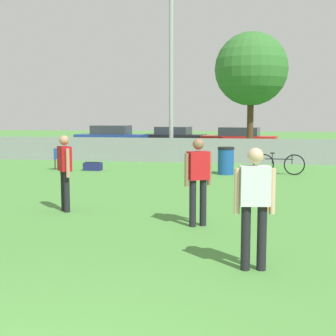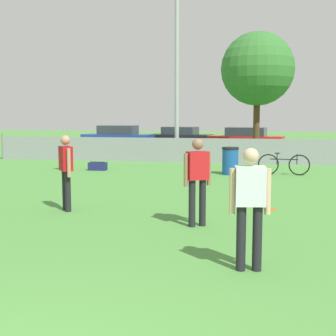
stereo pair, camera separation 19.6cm
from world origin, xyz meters
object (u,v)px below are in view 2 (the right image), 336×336
at_px(tree_near_pole, 258,69).
at_px(player_defender_red, 197,176).
at_px(player_thrower_red, 66,167).
at_px(parked_car_red, 246,139).
at_px(folding_chair_sideline, 65,157).
at_px(light_pole, 177,56).
at_px(frisbee_disc, 270,209).
at_px(player_receiver_white, 250,200).
at_px(parked_car_blue, 118,138).
at_px(trash_bin, 230,161).
at_px(gear_bag_sideline, 98,166).
at_px(parked_car_dark, 180,137).
at_px(bicycle_sideline, 284,164).

height_order(tree_near_pole, player_defender_red, tree_near_pole).
xyz_separation_m(player_thrower_red, parked_car_red, (3.29, 18.99, -0.30)).
relative_size(player_defender_red, folding_chair_sideline, 1.98).
bearing_deg(folding_chair_sideline, light_pole, -148.88).
bearing_deg(frisbee_disc, tree_near_pole, 92.08).
bearing_deg(player_receiver_white, folding_chair_sideline, 114.99).
bearing_deg(tree_near_pole, parked_car_blue, 152.98).
distance_m(trash_bin, gear_bag_sideline, 5.13).
relative_size(trash_bin, gear_bag_sideline, 1.46).
bearing_deg(player_receiver_white, gear_bag_sideline, 109.81).
distance_m(gear_bag_sideline, parked_car_dark, 13.62).
xyz_separation_m(parked_car_blue, parked_car_red, (7.97, 0.20, -0.04)).
bearing_deg(trash_bin, player_defender_red, -90.66).
bearing_deg(player_thrower_red, player_defender_red, 35.18).
bearing_deg(bicycle_sideline, tree_near_pole, 99.72).
xyz_separation_m(player_defender_red, player_receiver_white, (1.04, -2.41, 0.00)).
bearing_deg(trash_bin, parked_car_blue, 123.90).
bearing_deg(parked_car_blue, parked_car_red, 4.56).
distance_m(folding_chair_sideline, bicycle_sideline, 8.29).
relative_size(folding_chair_sideline, parked_car_dark, 0.19).
distance_m(tree_near_pole, gear_bag_sideline, 10.02).
height_order(tree_near_pole, frisbee_disc, tree_near_pole).
distance_m(frisbee_disc, parked_car_blue, 19.97).
distance_m(tree_near_pole, player_thrower_red, 15.30).
distance_m(player_defender_red, parked_car_blue, 21.12).
bearing_deg(frisbee_disc, parked_car_red, 93.61).
xyz_separation_m(light_pole, parked_car_dark, (-1.46, 9.34, -4.12)).
xyz_separation_m(frisbee_disc, parked_car_red, (-1.13, 17.97, 0.66)).
bearing_deg(trash_bin, gear_bag_sideline, 176.27).
bearing_deg(gear_bag_sideline, light_pole, 61.19).
distance_m(light_pole, gear_bag_sideline, 6.70).
bearing_deg(tree_near_pole, light_pole, -143.50).
height_order(player_thrower_red, bicycle_sideline, player_thrower_red).
bearing_deg(player_thrower_red, bicycle_sideline, 107.30).
height_order(player_defender_red, trash_bin, player_defender_red).
distance_m(frisbee_disc, parked_car_red, 18.01).
distance_m(player_receiver_white, gear_bag_sideline, 12.38).
bearing_deg(player_defender_red, parked_car_dark, 68.34).
bearing_deg(light_pole, parked_car_dark, 98.87).
relative_size(player_defender_red, trash_bin, 1.71).
bearing_deg(player_thrower_red, player_receiver_white, 12.41).
height_order(parked_car_dark, parked_car_red, parked_car_red).
relative_size(light_pole, player_receiver_white, 4.80).
xyz_separation_m(player_receiver_white, parked_car_red, (-0.78, 22.27, -0.30)).
bearing_deg(tree_near_pole, trash_bin, -96.40).
distance_m(frisbee_disc, gear_bag_sideline, 9.10).
distance_m(gear_bag_sideline, parked_car_red, 12.66).
bearing_deg(parked_car_red, player_thrower_red, -91.82).
xyz_separation_m(folding_chair_sideline, trash_bin, (6.42, -0.27, -0.01)).
distance_m(bicycle_sideline, parked_car_red, 11.72).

